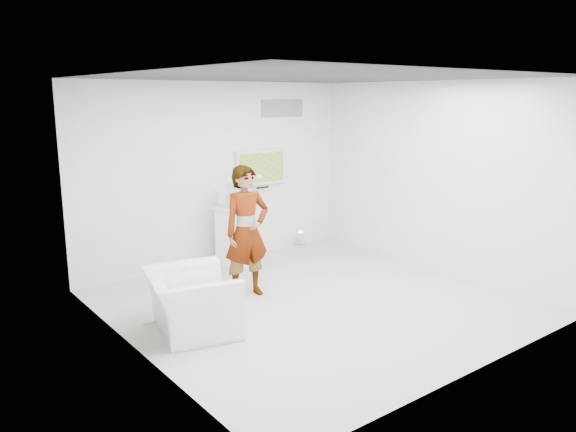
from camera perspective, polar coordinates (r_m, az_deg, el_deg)
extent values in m
cube|color=#B9B2AA|center=(7.77, 2.61, -8.73)|extent=(5.00, 5.00, 0.01)
cube|color=#2C2C2F|center=(7.27, 2.84, 13.89)|extent=(5.00, 5.00, 0.01)
cube|color=silver|center=(9.40, -7.21, 4.27)|extent=(5.00, 0.01, 3.00)
cube|color=silver|center=(5.74, 19.07, -1.34)|extent=(5.00, 0.01, 3.00)
cube|color=silver|center=(6.09, -15.54, -0.36)|extent=(0.01, 5.00, 3.00)
cube|color=silver|center=(9.17, 14.75, 3.77)|extent=(0.01, 5.00, 3.00)
cube|color=silver|center=(9.80, -2.77, 4.97)|extent=(1.00, 0.08, 0.60)
cube|color=slate|center=(10.05, -0.58, 10.88)|extent=(0.90, 0.02, 0.30)
imported|color=silver|center=(7.80, -4.22, -1.60)|extent=(0.71, 0.50, 1.85)
imported|color=silver|center=(6.85, -9.79, -8.59)|extent=(1.24, 1.34, 0.74)
cube|color=white|center=(9.32, -5.55, -2.05)|extent=(0.62, 0.62, 0.99)
cylinder|color=silver|center=(10.45, 1.26, -2.36)|extent=(0.22, 0.22, 0.31)
cube|color=white|center=(9.18, -5.63, 2.03)|extent=(0.43, 0.43, 0.35)
cube|color=white|center=(9.19, -5.62, 1.62)|extent=(0.07, 0.16, 0.22)
cube|color=white|center=(7.91, -3.23, 4.06)|extent=(0.08, 0.15, 0.04)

